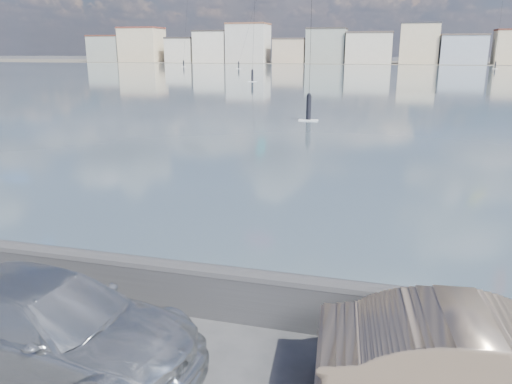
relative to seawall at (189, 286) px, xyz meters
The scene contains 6 objects.
bay_water 88.80m from the seawall, 90.00° to the left, with size 500.00×177.00×0.00m, color #374C56.
far_shore_strip 197.30m from the seawall, 90.00° to the left, with size 500.00×60.00×0.00m, color #4C473D.
seawall is the anchor object (origin of this frame).
far_buildings 183.39m from the seawall, 89.59° to the left, with size 240.79×13.26×14.60m.
car_silver 2.68m from the seawall, 124.38° to the right, with size 2.14×5.27×1.53m, color #B9BDC1.
car_champagne 5.42m from the seawall, 17.33° to the right, with size 1.68×4.82×1.59m, color tan.
Camera 1 is at (3.58, -5.50, 5.02)m, focal length 35.00 mm.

